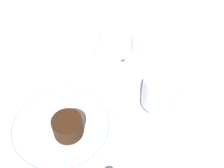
{
  "coord_description": "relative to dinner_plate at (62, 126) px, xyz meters",
  "views": [
    {
      "loc": [
        0.35,
        0.01,
        0.48
      ],
      "look_at": [
        -0.04,
        0.09,
        0.04
      ],
      "focal_mm": 42.0,
      "sensor_mm": 36.0,
      "label": 1
    }
  ],
  "objects": [
    {
      "name": "spoon",
      "position": [
        -0.17,
        0.17,
        0.0
      ],
      "size": [
        0.06,
        0.1,
        0.0
      ],
      "color": "silver",
      "rests_on": "saucer"
    },
    {
      "name": "saucer",
      "position": [
        -0.21,
        0.17,
        -0.0
      ],
      "size": [
        0.13,
        0.13,
        0.01
      ],
      "color": "white",
      "rests_on": "ground_plane"
    },
    {
      "name": "ground_plane",
      "position": [
        -0.03,
        0.04,
        -0.01
      ],
      "size": [
        3.0,
        3.0,
        0.0
      ],
      "primitive_type": "plane",
      "color": "white"
    },
    {
      "name": "dessert_cake",
      "position": [
        0.02,
        0.01,
        0.03
      ],
      "size": [
        0.06,
        0.06,
        0.04
      ],
      "color": "#381E0F",
      "rests_on": "dinner_plate"
    },
    {
      "name": "wine_glass",
      "position": [
        0.01,
        0.21,
        0.07
      ],
      "size": [
        0.07,
        0.07,
        0.12
      ],
      "color": "silver",
      "rests_on": "ground_plane"
    },
    {
      "name": "coffee_cup",
      "position": [
        -0.21,
        0.17,
        0.04
      ],
      "size": [
        0.11,
        0.09,
        0.07
      ],
      "color": "white",
      "rests_on": "saucer"
    },
    {
      "name": "dinner_plate",
      "position": [
        0.0,
        0.0,
        0.0
      ],
      "size": [
        0.22,
        0.22,
        0.01
      ],
      "color": "white",
      "rests_on": "ground_plane"
    }
  ]
}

